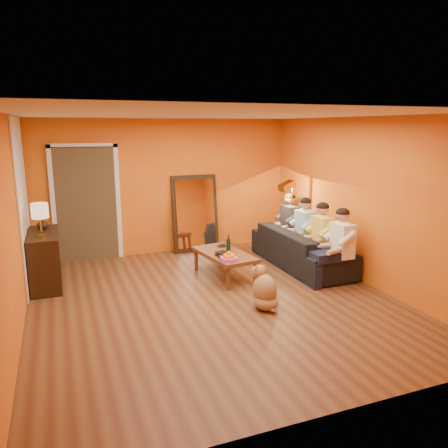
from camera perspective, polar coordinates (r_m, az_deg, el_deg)
name	(u,v)px	position (r m, az deg, el deg)	size (l,w,h in m)	color
room_shell	(205,208)	(6.33, -2.54, 2.16)	(5.00, 5.50, 2.60)	brown
white_accent	(23,203)	(7.39, -24.77, 2.52)	(0.02, 1.90, 2.58)	white
doorway_recess	(86,204)	(8.50, -17.57, 2.55)	(1.06, 0.30, 2.10)	#3F2D19
door_jamb_left	(53,207)	(8.36, -21.41, 2.12)	(0.08, 0.06, 2.20)	white
door_jamb_right	(118,203)	(8.43, -13.65, 2.71)	(0.08, 0.06, 2.20)	white
door_header	(82,145)	(8.27, -18.01, 9.74)	(1.22, 0.06, 0.08)	white
mirror_frame	(195,213)	(8.71, -3.80, 1.41)	(0.92, 0.06, 1.52)	black
mirror_glass	(196,214)	(8.67, -3.72, 1.36)	(0.78, 0.02, 1.36)	white
sideboard	(45,259)	(7.37, -22.33, -4.28)	(0.44, 1.18, 0.85)	black
table_lamp	(41,220)	(6.92, -22.84, 0.44)	(0.24, 0.24, 0.51)	beige
sofa	(301,248)	(7.91, 10.01, -3.10)	(0.89, 2.28, 0.67)	black
coffee_table	(224,265)	(7.25, 0.05, -5.36)	(0.62, 1.22, 0.42)	brown
floor_lamp	(291,220)	(8.32, 8.79, 0.48)	(0.30, 0.24, 1.44)	#A98531
dog	(265,287)	(6.05, 5.33, -8.17)	(0.33, 0.52, 0.61)	#A87A4B
person_far_left	(342,246)	(7.10, 15.13, -2.82)	(0.70, 0.44, 1.22)	white
person_mid_left	(322,238)	(7.54, 12.69, -1.81)	(0.70, 0.44, 1.22)	#F0DA50
person_mid_right	(305,231)	(7.99, 10.52, -0.91)	(0.70, 0.44, 1.22)	#99CFED
person_far_right	(290,225)	(8.45, 8.58, -0.10)	(0.70, 0.44, 1.22)	#353439
fruit_bowl	(229,256)	(6.73, 0.64, -4.20)	(0.26, 0.26, 0.16)	#E4509F
wine_bottle	(228,244)	(7.12, 0.58, -2.63)	(0.07, 0.07, 0.31)	black
tumbler	(229,247)	(7.32, 0.59, -3.06)	(0.10, 0.10, 0.10)	#B27F3F
laptop	(227,246)	(7.56, 0.37, -2.84)	(0.30, 0.20, 0.02)	black
book_lower	(218,256)	(6.95, -0.74, -4.25)	(0.19, 0.25, 0.02)	black
book_mid	(219,255)	(6.95, -0.69, -4.05)	(0.20, 0.27, 0.02)	red
book_upper	(219,254)	(6.92, -0.71, -3.93)	(0.17, 0.23, 0.02)	black
vase	(42,224)	(7.49, -22.63, 0.06)	(0.18, 0.18, 0.19)	black
flowers	(41,209)	(7.45, -22.79, 1.83)	(0.17, 0.17, 0.42)	red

